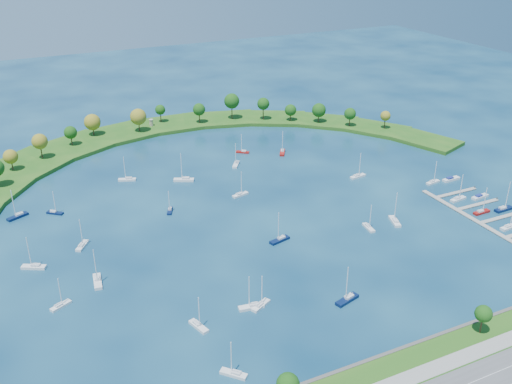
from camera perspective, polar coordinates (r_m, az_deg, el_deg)
name	(u,v)px	position (r m, az deg, el deg)	size (l,w,h in m)	color
ground	(251,207)	(249.92, -0.54, -1.49)	(700.00, 700.00, 0.00)	#072644
breakwater	(117,182)	(278.72, -13.53, 0.96)	(286.74, 247.64, 2.00)	#1B5015
breakwater_trees	(155,128)	(318.44, -9.96, 6.23)	(241.97, 93.80, 15.78)	#382314
harbor_tower	(151,122)	(348.13, -10.29, 6.75)	(2.60, 2.60, 3.96)	gray
dock_system	(506,226)	(254.64, 23.39, -3.13)	(24.28, 82.00, 1.60)	gray
moored_boat_0	(251,306)	(188.30, -0.45, -11.15)	(8.55, 3.51, 12.21)	silver
moored_boat_1	(60,305)	(199.01, -18.70, -10.47)	(7.26, 5.01, 10.48)	silver
moored_boat_2	(240,194)	(259.58, -1.56, -0.20)	(8.18, 4.07, 11.58)	silver
moored_boat_3	(97,280)	(207.11, -15.35, -8.40)	(3.81, 9.51, 13.59)	silver
moored_boat_4	(198,325)	(181.47, -5.69, -12.93)	(4.25, 8.06, 11.41)	silver
moored_boat_5	(82,245)	(229.76, -16.75, -5.01)	(6.25, 7.78, 11.60)	silver
moored_boat_6	(280,239)	(223.97, 2.36, -4.66)	(8.94, 4.32, 12.67)	#09173B
moored_boat_7	(358,176)	(282.25, 10.00, 1.60)	(8.65, 3.58, 12.34)	silver
moored_boat_8	(243,151)	(307.75, -1.32, 4.03)	(6.75, 5.86, 10.32)	maroon
moored_boat_9	(18,216)	(260.45, -22.43, -2.16)	(9.06, 6.04, 13.01)	#09173B
moored_boat_10	(170,210)	(248.35, -8.48, -1.75)	(4.47, 6.93, 9.92)	#09173B
moored_boat_11	(347,299)	(193.65, 8.99, -10.34)	(9.48, 4.94, 13.41)	#09173B
moored_boat_12	(34,266)	(222.05, -21.04, -6.83)	(8.75, 6.25, 12.70)	silver
moored_boat_13	(234,373)	(165.27, -2.19, -17.37)	(6.78, 7.07, 11.25)	silver
moored_boat_14	(55,212)	(258.22, -19.21, -1.87)	(6.79, 6.06, 10.48)	#09173B
moored_boat_15	(127,179)	(281.33, -12.57, 1.28)	(8.51, 5.10, 12.10)	silver
moored_boat_16	(395,221)	(243.55, 13.51, -2.77)	(5.34, 9.36, 13.27)	silver
moored_boat_17	(369,227)	(236.82, 11.03, -3.38)	(3.06, 7.68, 10.97)	silver
moored_boat_18	(261,304)	(188.95, 0.46, -11.01)	(7.82, 5.50, 11.32)	silver
moored_boat_19	(282,152)	(307.21, 2.62, 3.98)	(6.59, 8.64, 12.71)	maroon
moored_boat_20	(184,179)	(276.22, -7.11, 1.27)	(9.75, 6.62, 14.04)	silver
moored_boat_21	(236,164)	(291.91, -1.98, 2.81)	(6.63, 8.19, 12.24)	silver
docked_boat_4	(509,226)	(253.89, 23.64, -3.12)	(8.33, 3.00, 12.00)	silver
docked_boat_6	(482,211)	(262.22, 21.33, -1.79)	(8.04, 2.48, 11.72)	maroon
docked_boat_7	(504,208)	(268.31, 23.21, -1.50)	(9.12, 2.83, 13.29)	#09173B
docked_boat_8	(458,198)	(270.58, 19.28, -0.60)	(8.60, 3.43, 12.29)	silver
docked_boat_9	(480,197)	(276.25, 21.19, -0.43)	(9.02, 3.38, 1.80)	silver
docked_boat_10	(433,181)	(284.35, 17.04, 1.00)	(7.72, 3.20, 11.01)	silver
docked_boat_11	(451,179)	(290.13, 18.65, 1.22)	(9.43, 3.15, 1.89)	silver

